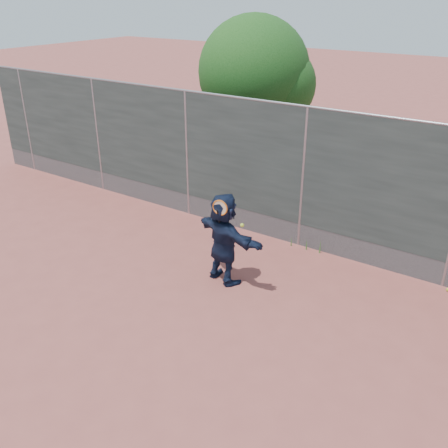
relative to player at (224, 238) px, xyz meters
The scene contains 7 objects.
ground 1.73m from the player, 68.85° to the right, with size 80.00×80.00×0.00m, color #9E4C42.
player is the anchor object (origin of this frame).
ball_ground 4.25m from the player, 28.16° to the left, with size 0.07×0.07×0.07m, color #B6CF2E.
fence 2.29m from the player, 75.75° to the left, with size 20.00×0.06×3.03m.
swing_action 0.70m from the player, 64.65° to the right, with size 0.66×0.16×0.51m.
tree_left 6.02m from the player, 114.11° to the left, with size 3.15×3.00×4.53m.
weed_clump 2.29m from the player, 67.40° to the left, with size 0.68×0.07×0.30m.
Camera 1 is at (4.03, -5.43, 5.06)m, focal length 40.00 mm.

